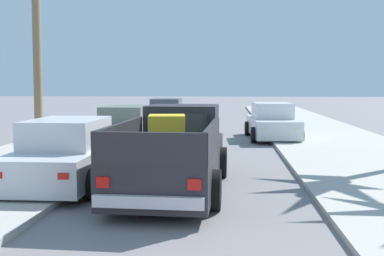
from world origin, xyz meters
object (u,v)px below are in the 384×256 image
car_right_mid (69,154)px  car_left_far (128,129)px  pickup_truck (175,153)px  car_left_near (272,122)px  car_left_mid (167,114)px

car_right_mid → car_left_far: same height
pickup_truck → car_left_near: (3.03, 9.25, -0.08)m
car_left_near → car_left_mid: (-5.22, 5.14, 0.00)m
pickup_truck → car_right_mid: size_ratio=1.23×
car_right_mid → car_left_mid: bearing=88.8°
pickup_truck → car_left_near: size_ratio=1.21×
car_left_near → car_right_mid: bearing=-121.2°
car_left_mid → car_left_near: bearing=-44.6°
car_left_near → car_left_mid: size_ratio=1.01×
pickup_truck → car_left_near: pickup_truck is taller
car_left_far → pickup_truck: bearing=-68.2°
car_right_mid → pickup_truck: bearing=-3.9°
car_left_far → car_left_near: bearing=29.8°
car_right_mid → car_left_far: size_ratio=0.99×
car_left_near → car_left_far: size_ratio=1.00×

